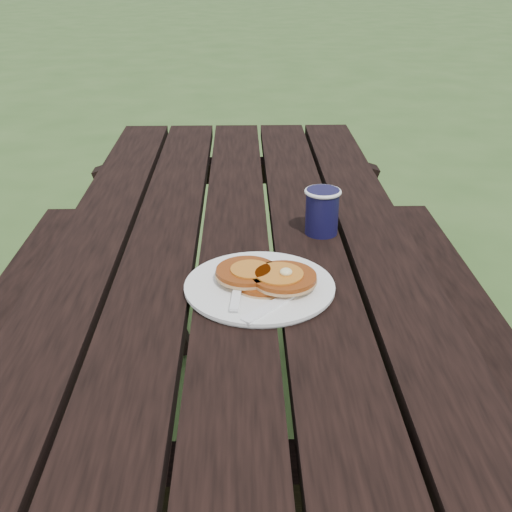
{
  "coord_description": "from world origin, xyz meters",
  "views": [
    {
      "loc": [
        0.01,
        -1.25,
        1.31
      ],
      "look_at": [
        0.04,
        -0.21,
        0.8
      ],
      "focal_mm": 45.0,
      "sensor_mm": 36.0,
      "label": 1
    }
  ],
  "objects_px": {
    "picnic_table": "(237,379)",
    "coffee_cup": "(322,209)",
    "plate": "(260,287)",
    "pancake_stack": "(266,277)"
  },
  "relations": [
    {
      "from": "picnic_table",
      "to": "coffee_cup",
      "type": "distance_m",
      "value": 0.48
    },
    {
      "from": "picnic_table",
      "to": "pancake_stack",
      "type": "xyz_separation_m",
      "value": [
        0.06,
        -0.25,
        0.41
      ]
    },
    {
      "from": "pancake_stack",
      "to": "coffee_cup",
      "type": "xyz_separation_m",
      "value": [
        0.13,
        0.24,
        0.03
      ]
    },
    {
      "from": "plate",
      "to": "coffee_cup",
      "type": "xyz_separation_m",
      "value": [
        0.14,
        0.25,
        0.05
      ]
    },
    {
      "from": "coffee_cup",
      "to": "plate",
      "type": "bearing_deg",
      "value": -119.49
    },
    {
      "from": "plate",
      "to": "coffee_cup",
      "type": "distance_m",
      "value": 0.29
    },
    {
      "from": "plate",
      "to": "coffee_cup",
      "type": "height_order",
      "value": "coffee_cup"
    },
    {
      "from": "picnic_table",
      "to": "plate",
      "type": "distance_m",
      "value": 0.46
    },
    {
      "from": "pancake_stack",
      "to": "coffee_cup",
      "type": "distance_m",
      "value": 0.28
    },
    {
      "from": "picnic_table",
      "to": "coffee_cup",
      "type": "relative_size",
      "value": 18.37
    }
  ]
}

